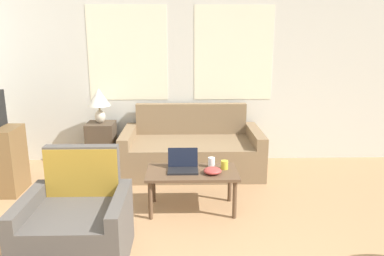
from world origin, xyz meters
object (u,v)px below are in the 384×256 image
at_px(laptop, 183,166).
at_px(snack_bowl, 213,171).
at_px(armchair, 78,227).
at_px(cup_yellow, 224,165).
at_px(table_lamp, 99,100).
at_px(coffee_table, 192,176).
at_px(couch, 192,151).
at_px(cup_navy, 211,162).

relative_size(laptop, snack_bowl, 1.71).
relative_size(armchair, snack_bowl, 4.87).
bearing_deg(cup_yellow, snack_bowl, -135.10).
xyz_separation_m(table_lamp, coffee_table, (1.23, -1.40, -0.56)).
xyz_separation_m(couch, laptop, (-0.12, -1.18, 0.22)).
relative_size(couch, armchair, 2.06).
bearing_deg(armchair, coffee_table, 41.76).
height_order(table_lamp, cup_yellow, table_lamp).
distance_m(armchair, cup_navy, 1.54).
bearing_deg(coffee_table, laptop, 163.27).
bearing_deg(cup_navy, table_lamp, 138.50).
height_order(armchair, table_lamp, table_lamp).
bearing_deg(table_lamp, coffee_table, -48.63).
height_order(laptop, cup_navy, laptop).
bearing_deg(couch, cup_navy, -80.34).
relative_size(armchair, cup_navy, 8.53).
bearing_deg(table_lamp, armchair, -83.13).
bearing_deg(cup_navy, cup_yellow, -26.93).
relative_size(table_lamp, cup_yellow, 5.19).
xyz_separation_m(couch, cup_yellow, (0.32, -1.15, 0.22)).
xyz_separation_m(coffee_table, cup_navy, (0.21, 0.12, 0.11)).
height_order(couch, cup_yellow, couch).
relative_size(couch, table_lamp, 3.87).
relative_size(cup_navy, snack_bowl, 0.57).
relative_size(table_lamp, cup_navy, 4.55).
bearing_deg(table_lamp, laptop, -50.32).
xyz_separation_m(table_lamp, snack_bowl, (1.44, -1.48, -0.48)).
distance_m(coffee_table, cup_yellow, 0.36).
height_order(laptop, cup_yellow, laptop).
relative_size(coffee_table, cup_navy, 9.03).
xyz_separation_m(armchair, table_lamp, (-0.27, 2.25, 0.66)).
distance_m(table_lamp, coffee_table, 1.94).
bearing_deg(snack_bowl, cup_navy, 88.86).
relative_size(table_lamp, snack_bowl, 2.60).
relative_size(cup_yellow, snack_bowl, 0.50).
bearing_deg(coffee_table, armchair, -138.24).
distance_m(coffee_table, cup_navy, 0.27).
height_order(cup_navy, snack_bowl, cup_navy).
height_order(coffee_table, cup_navy, cup_navy).
height_order(table_lamp, cup_navy, table_lamp).
bearing_deg(snack_bowl, laptop, 160.37).
relative_size(laptop, cup_navy, 3.00).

